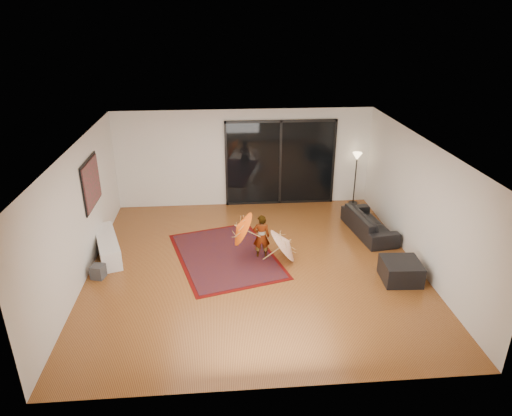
{
  "coord_description": "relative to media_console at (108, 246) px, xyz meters",
  "views": [
    {
      "loc": [
        -0.67,
        -8.54,
        5.08
      ],
      "look_at": [
        0.09,
        0.61,
        1.1
      ],
      "focal_mm": 32.0,
      "sensor_mm": 36.0,
      "label": 1
    }
  ],
  "objects": [
    {
      "name": "parasol_white",
      "position": [
        4.04,
        -0.53,
        0.27
      ],
      "size": [
        0.66,
        0.84,
        0.94
      ],
      "rotation": [
        0.0,
        0.91,
        0.0
      ],
      "color": "white",
      "rests_on": "floor"
    },
    {
      "name": "persian_rug",
      "position": [
        2.64,
        -0.26,
        -0.22
      ],
      "size": [
        2.75,
        3.32,
        0.02
      ],
      "rotation": [
        0.0,
        0.0,
        0.27
      ],
      "color": "#4F0806",
      "rests_on": "floor"
    },
    {
      "name": "child",
      "position": [
        3.44,
        -0.38,
        0.28
      ],
      "size": [
        0.38,
        0.26,
        1.03
      ],
      "primitive_type": "imported",
      "rotation": [
        0.0,
        0.0,
        3.1
      ],
      "color": "#999999",
      "rests_on": "floor"
    },
    {
      "name": "sliding_door",
      "position": [
        4.25,
        2.71,
        0.97
      ],
      "size": [
        3.06,
        0.07,
        2.4
      ],
      "color": "black",
      "rests_on": "wall_back"
    },
    {
      "name": "floor_lamp",
      "position": [
        6.35,
        2.49,
        0.96
      ],
      "size": [
        0.26,
        0.26,
        1.5
      ],
      "color": "black",
      "rests_on": "floor"
    },
    {
      "name": "ottoman",
      "position": [
        6.18,
        -1.56,
        -0.02
      ],
      "size": [
        0.79,
        0.79,
        0.43
      ],
      "primitive_type": "cube",
      "rotation": [
        0.0,
        0.0,
        -0.06
      ],
      "color": "black",
      "rests_on": "floor"
    },
    {
      "name": "floor",
      "position": [
        3.25,
        -0.76,
        -0.23
      ],
      "size": [
        7.0,
        7.0,
        0.0
      ],
      "primitive_type": "plane",
      "color": "#955C29",
      "rests_on": "ground"
    },
    {
      "name": "ceiling",
      "position": [
        3.25,
        -0.76,
        2.47
      ],
      "size": [
        7.0,
        7.0,
        0.0
      ],
      "primitive_type": "plane",
      "rotation": [
        3.14,
        0.0,
        0.0
      ],
      "color": "white",
      "rests_on": "wall_back"
    },
    {
      "name": "speaker",
      "position": [
        0.0,
        -0.96,
        -0.08
      ],
      "size": [
        0.31,
        0.31,
        0.29
      ],
      "primitive_type": "cube",
      "rotation": [
        0.0,
        0.0,
        -0.27
      ],
      "color": "#424244",
      "rests_on": "floor"
    },
    {
      "name": "wall_front",
      "position": [
        3.25,
        -4.26,
        1.12
      ],
      "size": [
        7.0,
        0.0,
        7.0
      ],
      "primitive_type": "plane",
      "rotation": [
        -1.57,
        0.0,
        0.0
      ],
      "color": "silver",
      "rests_on": "floor"
    },
    {
      "name": "painting",
      "position": [
        -0.21,
        0.24,
        1.42
      ],
      "size": [
        0.04,
        1.28,
        1.08
      ],
      "color": "black",
      "rests_on": "wall_left"
    },
    {
      "name": "wall_left",
      "position": [
        -0.25,
        -0.76,
        1.12
      ],
      "size": [
        0.0,
        7.0,
        7.0
      ],
      "primitive_type": "plane",
      "rotation": [
        1.57,
        0.0,
        1.57
      ],
      "color": "silver",
      "rests_on": "floor"
    },
    {
      "name": "media_console",
      "position": [
        0.0,
        0.0,
        0.0
      ],
      "size": [
        0.91,
        1.7,
        0.46
      ],
      "primitive_type": "cube",
      "rotation": [
        0.0,
        0.0,
        0.32
      ],
      "color": "white",
      "rests_on": "floor"
    },
    {
      "name": "wall_back",
      "position": [
        3.25,
        2.74,
        1.12
      ],
      "size": [
        7.0,
        0.0,
        7.0
      ],
      "primitive_type": "plane",
      "rotation": [
        1.57,
        0.0,
        0.0
      ],
      "color": "silver",
      "rests_on": "floor"
    },
    {
      "name": "parasol_orange",
      "position": [
        2.89,
        -0.43,
        0.5
      ],
      "size": [
        0.53,
        0.79,
        0.85
      ],
      "rotation": [
        0.0,
        -1.06,
        0.0
      ],
      "color": "#FF5A0D",
      "rests_on": "child"
    },
    {
      "name": "sofa",
      "position": [
        6.2,
        0.6,
        0.04
      ],
      "size": [
        0.97,
        1.95,
        0.55
      ],
      "primitive_type": "imported",
      "rotation": [
        0.0,
        0.0,
        1.7
      ],
      "color": "black",
      "rests_on": "floor"
    },
    {
      "name": "wall_right",
      "position": [
        6.75,
        -0.76,
        1.12
      ],
      "size": [
        0.0,
        7.0,
        7.0
      ],
      "primitive_type": "plane",
      "rotation": [
        1.57,
        0.0,
        -1.57
      ],
      "color": "silver",
      "rests_on": "floor"
    }
  ]
}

